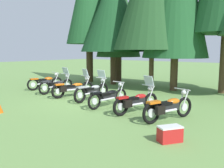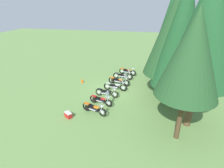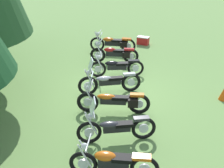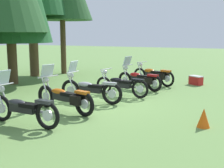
{
  "view_description": "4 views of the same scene",
  "coord_description": "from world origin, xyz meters",
  "px_view_note": "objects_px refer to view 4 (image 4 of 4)",
  "views": [
    {
      "loc": [
        7.67,
        -7.96,
        2.29
      ],
      "look_at": [
        0.76,
        0.74,
        0.77
      ],
      "focal_mm": 39.22,
      "sensor_mm": 36.0,
      "label": 1
    },
    {
      "loc": [
        15.13,
        3.01,
        7.68
      ],
      "look_at": [
        0.09,
        -0.15,
        0.68
      ],
      "focal_mm": 28.29,
      "sensor_mm": 36.0,
      "label": 2
    },
    {
      "loc": [
        -10.18,
        1.82,
        5.4
      ],
      "look_at": [
        -0.87,
        0.24,
        0.8
      ],
      "focal_mm": 51.37,
      "sensor_mm": 36.0,
      "label": 3
    },
    {
      "loc": [
        -8.43,
        -4.64,
        2.28
      ],
      "look_at": [
        0.57,
        -0.37,
        0.58
      ],
      "focal_mm": 47.6,
      "sensor_mm": 36.0,
      "label": 4
    }
  ],
  "objects_px": {
    "motorcycle_6": "(154,75)",
    "motorcycle_3": "(90,89)",
    "picnic_cooler": "(196,80)",
    "traffic_cone": "(204,118)",
    "motorcycle_5": "(140,79)",
    "motorcycle_4": "(121,84)",
    "motorcycle_1": "(22,108)",
    "motorcycle_2": "(65,97)"
  },
  "relations": [
    {
      "from": "motorcycle_6",
      "to": "picnic_cooler",
      "type": "relative_size",
      "value": 3.12
    },
    {
      "from": "motorcycle_3",
      "to": "motorcycle_6",
      "type": "distance_m",
      "value": 4.29
    },
    {
      "from": "motorcycle_2",
      "to": "motorcycle_6",
      "type": "distance_m",
      "value": 5.67
    },
    {
      "from": "motorcycle_3",
      "to": "motorcycle_5",
      "type": "distance_m",
      "value": 2.94
    },
    {
      "from": "motorcycle_5",
      "to": "motorcycle_6",
      "type": "bearing_deg",
      "value": -82.03
    },
    {
      "from": "motorcycle_2",
      "to": "traffic_cone",
      "type": "distance_m",
      "value": 3.92
    },
    {
      "from": "motorcycle_1",
      "to": "motorcycle_3",
      "type": "bearing_deg",
      "value": -93.5
    },
    {
      "from": "motorcycle_1",
      "to": "motorcycle_2",
      "type": "distance_m",
      "value": 1.54
    },
    {
      "from": "motorcycle_1",
      "to": "motorcycle_2",
      "type": "bearing_deg",
      "value": -96.67
    },
    {
      "from": "picnic_cooler",
      "to": "traffic_cone",
      "type": "bearing_deg",
      "value": -168.59
    },
    {
      "from": "motorcycle_2",
      "to": "motorcycle_5",
      "type": "distance_m",
      "value": 4.31
    },
    {
      "from": "picnic_cooler",
      "to": "motorcycle_4",
      "type": "bearing_deg",
      "value": 150.69
    },
    {
      "from": "motorcycle_3",
      "to": "motorcycle_5",
      "type": "bearing_deg",
      "value": -104.88
    },
    {
      "from": "motorcycle_3",
      "to": "motorcycle_5",
      "type": "xyz_separation_m",
      "value": [
        2.84,
        -0.73,
        -0.01
      ]
    },
    {
      "from": "picnic_cooler",
      "to": "motorcycle_6",
      "type": "bearing_deg",
      "value": 117.39
    },
    {
      "from": "motorcycle_1",
      "to": "motorcycle_2",
      "type": "height_order",
      "value": "motorcycle_2"
    },
    {
      "from": "picnic_cooler",
      "to": "motorcycle_3",
      "type": "bearing_deg",
      "value": 152.89
    },
    {
      "from": "motorcycle_2",
      "to": "motorcycle_5",
      "type": "xyz_separation_m",
      "value": [
        4.24,
        -0.78,
        -0.0
      ]
    },
    {
      "from": "motorcycle_6",
      "to": "picnic_cooler",
      "type": "height_order",
      "value": "motorcycle_6"
    },
    {
      "from": "motorcycle_2",
      "to": "motorcycle_4",
      "type": "height_order",
      "value": "motorcycle_2"
    },
    {
      "from": "motorcycle_2",
      "to": "picnic_cooler",
      "type": "height_order",
      "value": "motorcycle_2"
    },
    {
      "from": "motorcycle_4",
      "to": "motorcycle_1",
      "type": "bearing_deg",
      "value": 85.19
    },
    {
      "from": "motorcycle_3",
      "to": "motorcycle_5",
      "type": "relative_size",
      "value": 1.09
    },
    {
      "from": "motorcycle_1",
      "to": "traffic_cone",
      "type": "relative_size",
      "value": 4.66
    },
    {
      "from": "motorcycle_4",
      "to": "motorcycle_6",
      "type": "distance_m",
      "value": 2.83
    },
    {
      "from": "motorcycle_1",
      "to": "motorcycle_2",
      "type": "relative_size",
      "value": 0.96
    },
    {
      "from": "motorcycle_4",
      "to": "traffic_cone",
      "type": "bearing_deg",
      "value": 148.41
    },
    {
      "from": "motorcycle_1",
      "to": "traffic_cone",
      "type": "bearing_deg",
      "value": -155.01
    },
    {
      "from": "traffic_cone",
      "to": "motorcycle_6",
      "type": "bearing_deg",
      "value": 28.92
    },
    {
      "from": "motorcycle_5",
      "to": "picnic_cooler",
      "type": "distance_m",
      "value": 2.93
    },
    {
      "from": "motorcycle_3",
      "to": "motorcycle_6",
      "type": "relative_size",
      "value": 1.08
    },
    {
      "from": "motorcycle_4",
      "to": "motorcycle_5",
      "type": "bearing_deg",
      "value": -91.9
    },
    {
      "from": "motorcycle_3",
      "to": "motorcycle_4",
      "type": "relative_size",
      "value": 1.05
    },
    {
      "from": "motorcycle_2",
      "to": "traffic_cone",
      "type": "relative_size",
      "value": 4.85
    },
    {
      "from": "motorcycle_5",
      "to": "picnic_cooler",
      "type": "height_order",
      "value": "motorcycle_5"
    },
    {
      "from": "motorcycle_5",
      "to": "motorcycle_4",
      "type": "bearing_deg",
      "value": 97.45
    },
    {
      "from": "motorcycle_6",
      "to": "motorcycle_4",
      "type": "bearing_deg",
      "value": 101.11
    },
    {
      "from": "motorcycle_3",
      "to": "picnic_cooler",
      "type": "relative_size",
      "value": 3.36
    },
    {
      "from": "motorcycle_2",
      "to": "motorcycle_3",
      "type": "height_order",
      "value": "motorcycle_3"
    },
    {
      "from": "motorcycle_6",
      "to": "motorcycle_3",
      "type": "bearing_deg",
      "value": 96.51
    },
    {
      "from": "motorcycle_6",
      "to": "motorcycle_1",
      "type": "bearing_deg",
      "value": 99.19
    },
    {
      "from": "motorcycle_3",
      "to": "picnic_cooler",
      "type": "xyz_separation_m",
      "value": [
        5.08,
        -2.6,
        -0.25
      ]
    }
  ]
}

